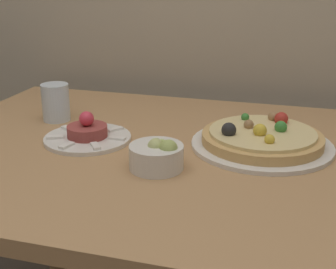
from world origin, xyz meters
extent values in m
cube|color=#AD7F51|center=(0.00, 0.43, 0.74)|extent=(1.17, 0.87, 0.03)
cylinder|color=#AD7F51|center=(-0.52, 0.81, 0.36)|extent=(0.06, 0.06, 0.72)
cylinder|color=silver|center=(0.23, 0.50, 0.76)|extent=(0.33, 0.33, 0.01)
cylinder|color=tan|center=(0.23, 0.50, 0.78)|extent=(0.28, 0.28, 0.02)
cylinder|color=#E0C684|center=(0.23, 0.50, 0.79)|extent=(0.25, 0.25, 0.01)
sphere|color=#997047|center=(0.25, 0.59, 0.81)|extent=(0.02, 0.02, 0.02)
sphere|color=gold|center=(0.25, 0.43, 0.80)|extent=(0.02, 0.02, 0.02)
sphere|color=#B22D23|center=(0.27, 0.58, 0.81)|extent=(0.03, 0.03, 0.03)
sphere|color=gold|center=(0.23, 0.48, 0.81)|extent=(0.03, 0.03, 0.03)
sphere|color=#387F33|center=(0.27, 0.52, 0.81)|extent=(0.03, 0.03, 0.03)
sphere|color=#387F33|center=(0.18, 0.58, 0.80)|extent=(0.02, 0.02, 0.02)
sphere|color=black|center=(0.16, 0.46, 0.81)|extent=(0.03, 0.03, 0.03)
sphere|color=#997047|center=(0.20, 0.52, 0.81)|extent=(0.02, 0.02, 0.02)
cylinder|color=silver|center=(-0.18, 0.43, 0.76)|extent=(0.21, 0.21, 0.01)
cylinder|color=#933D38|center=(-0.18, 0.43, 0.78)|extent=(0.10, 0.10, 0.03)
sphere|color=#E0384C|center=(-0.18, 0.43, 0.81)|extent=(0.04, 0.04, 0.04)
cube|color=white|center=(-0.10, 0.43, 0.77)|extent=(0.04, 0.02, 0.01)
cube|color=white|center=(-0.13, 0.49, 0.77)|extent=(0.04, 0.04, 0.01)
cube|color=white|center=(-0.19, 0.50, 0.77)|extent=(0.02, 0.04, 0.01)
cube|color=white|center=(-0.24, 0.46, 0.77)|extent=(0.04, 0.03, 0.01)
cube|color=white|center=(-0.24, 0.40, 0.77)|extent=(0.04, 0.03, 0.01)
cube|color=white|center=(-0.19, 0.36, 0.77)|extent=(0.02, 0.04, 0.01)
cube|color=white|center=(-0.13, 0.37, 0.77)|extent=(0.04, 0.04, 0.01)
cylinder|color=silver|center=(0.03, 0.32, 0.78)|extent=(0.11, 0.11, 0.05)
sphere|color=#B7BC70|center=(0.03, 0.32, 0.81)|extent=(0.03, 0.03, 0.03)
sphere|color=#8EA34C|center=(0.03, 0.33, 0.81)|extent=(0.03, 0.03, 0.03)
sphere|color=#A3B25B|center=(0.06, 0.31, 0.81)|extent=(0.04, 0.04, 0.04)
sphere|color=#A3B25B|center=(0.04, 0.34, 0.81)|extent=(0.02, 0.02, 0.02)
cylinder|color=silver|center=(-0.32, 0.55, 0.81)|extent=(0.07, 0.07, 0.10)
camera|label=1|loc=(0.30, -0.53, 1.16)|focal=50.00mm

